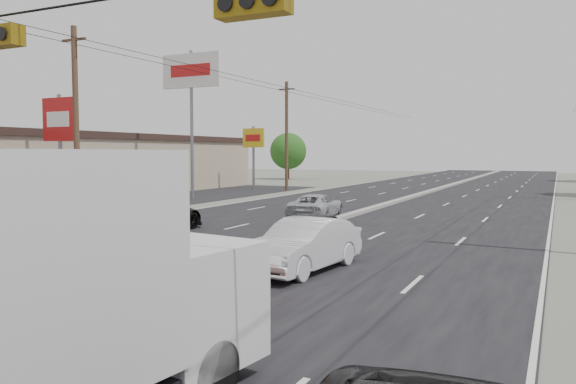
# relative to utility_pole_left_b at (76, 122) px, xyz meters

# --- Properties ---
(road_surface) EXTENTS (20.00, 160.00, 0.02)m
(road_surface) POSITION_rel_utility_pole_left_b_xyz_m (12.50, 15.00, -5.11)
(road_surface) COLOR black
(road_surface) RESTS_ON ground
(center_median) EXTENTS (0.50, 160.00, 0.20)m
(center_median) POSITION_rel_utility_pole_left_b_xyz_m (12.50, 15.00, -5.01)
(center_median) COLOR gray
(center_median) RESTS_ON ground
(strip_mall) EXTENTS (12.00, 42.00, 4.60)m
(strip_mall) POSITION_rel_utility_pole_left_b_xyz_m (-13.50, 10.00, -2.81)
(strip_mall) COLOR tan
(strip_mall) RESTS_ON ground
(parking_lot) EXTENTS (10.00, 42.00, 0.02)m
(parking_lot) POSITION_rel_utility_pole_left_b_xyz_m (-4.50, 10.00, -5.11)
(parking_lot) COLOR black
(parking_lot) RESTS_ON ground
(utility_pole_left_b) EXTENTS (1.60, 0.30, 10.00)m
(utility_pole_left_b) POSITION_rel_utility_pole_left_b_xyz_m (0.00, 0.00, 0.00)
(utility_pole_left_b) COLOR #422D1E
(utility_pole_left_b) RESTS_ON ground
(utility_pole_left_c) EXTENTS (1.60, 0.30, 10.00)m
(utility_pole_left_c) POSITION_rel_utility_pole_left_b_xyz_m (0.00, 25.00, 0.00)
(utility_pole_left_c) COLOR #422D1E
(utility_pole_left_c) RESTS_ON ground
(pole_sign_mid) EXTENTS (2.60, 0.25, 7.00)m
(pole_sign_mid) POSITION_rel_utility_pole_left_b_xyz_m (-4.50, 3.00, 0.01)
(pole_sign_mid) COLOR slate
(pole_sign_mid) RESTS_ON ground
(pole_sign_billboard) EXTENTS (5.00, 0.25, 11.00)m
(pole_sign_billboard) POSITION_rel_utility_pole_left_b_xyz_m (-2.00, 13.00, 3.76)
(pole_sign_billboard) COLOR slate
(pole_sign_billboard) RESTS_ON ground
(pole_sign_far) EXTENTS (2.20, 0.25, 6.00)m
(pole_sign_far) POSITION_rel_utility_pole_left_b_xyz_m (-3.50, 25.00, -0.70)
(pole_sign_far) COLOR slate
(pole_sign_far) RESTS_ON ground
(tree_left_far) EXTENTS (4.80, 4.80, 6.12)m
(tree_left_far) POSITION_rel_utility_pole_left_b_xyz_m (-9.50, 45.00, -1.39)
(tree_left_far) COLOR #382619
(tree_left_far) RESTS_ON ground
(red_sedan) EXTENTS (2.13, 4.66, 1.48)m
(red_sedan) POSITION_rel_utility_pole_left_b_xyz_m (14.65, -11.04, -4.37)
(red_sedan) COLOR #B4160B
(red_sedan) RESTS_ON ground
(queue_car_a) EXTENTS (1.97, 3.87, 1.26)m
(queue_car_a) POSITION_rel_utility_pole_left_b_xyz_m (14.67, -2.89, -4.48)
(queue_car_a) COLOR black
(queue_car_a) RESTS_ON ground
(queue_car_b) EXTENTS (2.11, 4.76, 1.52)m
(queue_car_b) POSITION_rel_utility_pole_left_b_xyz_m (16.00, -6.65, -4.35)
(queue_car_b) COLOR silver
(queue_car_b) RESTS_ON ground
(oncoming_near) EXTENTS (2.49, 5.64, 1.61)m
(oncoming_near) POSITION_rel_utility_pole_left_b_xyz_m (6.64, -2.30, -4.30)
(oncoming_near) COLOR black
(oncoming_near) RESTS_ON ground
(oncoming_far) EXTENTS (2.67, 4.84, 1.28)m
(oncoming_far) POSITION_rel_utility_pole_left_b_xyz_m (11.10, 5.78, -4.47)
(oncoming_far) COLOR #A8ABB0
(oncoming_far) RESTS_ON ground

